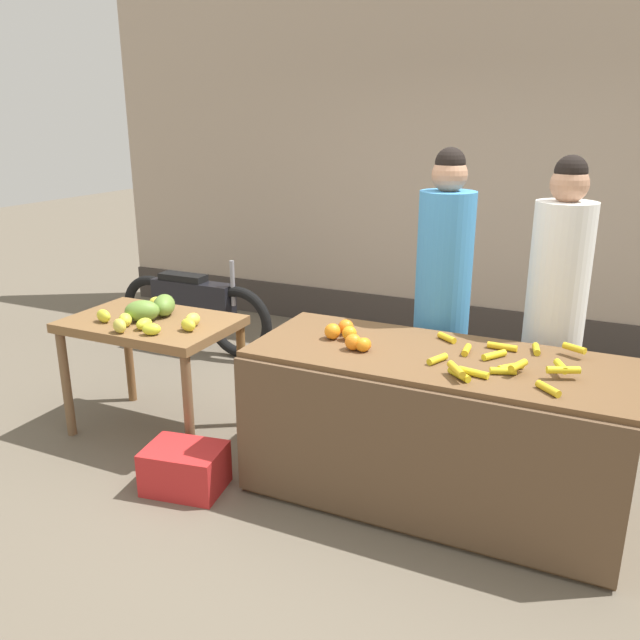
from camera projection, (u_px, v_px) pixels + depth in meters
ground_plane at (351, 476)px, 3.85m from camera, size 24.00×24.00×0.00m
market_wall_back at (471, 169)px, 5.77m from camera, size 7.62×0.23×3.27m
fruit_stall_counter at (431, 428)px, 3.51m from camera, size 1.98×0.83×0.85m
side_table_wooden at (152, 335)px, 4.21m from camera, size 1.08×0.71×0.79m
banana_bunch_pile at (502, 362)px, 3.23m from camera, size 0.79×0.67×0.07m
orange_pile at (349, 336)px, 3.56m from camera, size 0.32×0.31×0.09m
mango_papaya_pile at (151, 313)px, 4.13m from camera, size 0.73×0.63×0.14m
vendor_woman_blue_shirt at (442, 302)px, 3.99m from camera, size 0.34×0.34×1.89m
vendor_woman_white_shirt at (554, 317)px, 3.75m from camera, size 0.34×0.34×1.86m
parked_motorcycle at (194, 308)px, 5.81m from camera, size 1.60×0.18×0.88m
produce_crate at (185, 468)px, 3.68m from camera, size 0.49×0.39×0.26m
produce_sack at (313, 376)px, 4.72m from camera, size 0.43×0.39×0.46m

